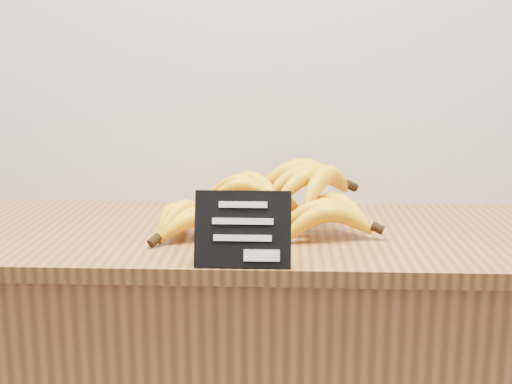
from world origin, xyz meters
name	(u,v)px	position (x,y,z in m)	size (l,w,h in m)	color
counter_top	(257,236)	(0.18, 2.75, 0.92)	(1.50, 0.54, 0.03)	#905C2C
chalkboard_sign	(243,229)	(0.17, 2.51, 0.99)	(0.17, 0.01, 0.13)	black
banana_pile	(273,203)	(0.22, 2.76, 0.99)	(0.51, 0.39, 0.13)	#EFB809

